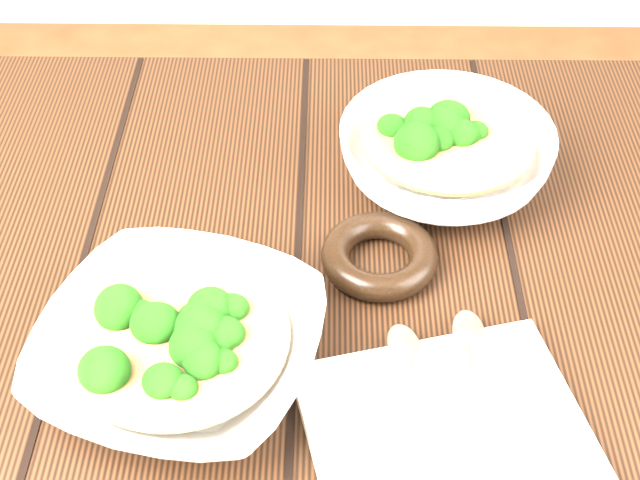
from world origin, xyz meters
TOP-DOWN VIEW (x-y plane):
  - table at (0.00, 0.00)m, footprint 1.20×0.80m
  - soup_bowl_front at (-0.11, -0.07)m, footprint 0.28×0.28m
  - soup_bowl_back at (0.12, 0.17)m, footprint 0.24×0.24m
  - trivet at (0.06, 0.05)m, footprint 0.14×0.14m
  - napkin at (0.10, -0.13)m, footprint 0.25×0.22m
  - spoon_left at (0.08, -0.09)m, footprint 0.05×0.18m
  - spoon_right at (0.13, -0.08)m, footprint 0.03×0.18m

SIDE VIEW (x-z plane):
  - table at x=0.00m, z-range 0.26..1.01m
  - napkin at x=0.10m, z-range 0.75..0.76m
  - trivet at x=0.06m, z-range 0.75..0.78m
  - spoon_left at x=0.08m, z-range 0.76..0.77m
  - spoon_right at x=0.13m, z-range 0.76..0.77m
  - soup_bowl_front at x=-0.11m, z-range 0.75..0.81m
  - soup_bowl_back at x=0.12m, z-range 0.75..0.83m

